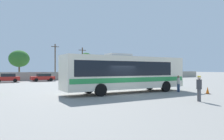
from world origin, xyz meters
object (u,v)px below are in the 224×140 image
(parked_car_leftmost_red, at_px, (7,78))
(parked_car_third_silver, at_px, (76,77))
(coach_bus_cream_green, at_px, (125,72))
(passenger_waiting_on_apron, at_px, (199,87))
(parked_car_second_red, at_px, (43,77))
(utility_pole_far, at_px, (82,63))
(roadside_tree_midright, at_px, (86,59))
(utility_pole_near, at_px, (55,61))
(attendant_by_bus_door, at_px, (178,83))
(traffic_cone_on_apron, at_px, (208,90))
(roadside_tree_midleft, at_px, (19,59))

(parked_car_leftmost_red, height_order, parked_car_third_silver, parked_car_leftmost_red)
(coach_bus_cream_green, relative_size, passenger_waiting_on_apron, 7.07)
(coach_bus_cream_green, relative_size, parked_car_second_red, 2.85)
(coach_bus_cream_green, height_order, passenger_waiting_on_apron, coach_bus_cream_green)
(parked_car_third_silver, relative_size, utility_pole_far, 0.65)
(parked_car_second_red, relative_size, utility_pole_far, 0.60)
(passenger_waiting_on_apron, distance_m, roadside_tree_midright, 36.41)
(utility_pole_near, bearing_deg, utility_pole_far, -11.10)
(utility_pole_far, bearing_deg, coach_bus_cream_green, -100.13)
(attendant_by_bus_door, height_order, utility_pole_far, utility_pole_far)
(parked_car_second_red, bearing_deg, coach_bus_cream_green, -79.66)
(traffic_cone_on_apron, bearing_deg, parked_car_leftmost_red, 121.42)
(coach_bus_cream_green, distance_m, passenger_waiting_on_apron, 7.13)
(roadside_tree_midright, bearing_deg, parked_car_leftmost_red, -157.81)
(utility_pole_far, relative_size, traffic_cone_on_apron, 11.23)
(parked_car_second_red, height_order, utility_pole_far, utility_pole_far)
(parked_car_second_red, xyz_separation_m, traffic_cone_on_apron, (10.31, -27.24, -0.45))
(passenger_waiting_on_apron, bearing_deg, parked_car_second_red, 101.43)
(parked_car_third_silver, xyz_separation_m, utility_pole_far, (3.03, 5.49, 2.99))
(parked_car_leftmost_red, bearing_deg, parked_car_third_silver, 1.71)
(parked_car_second_red, height_order, parked_car_third_silver, parked_car_third_silver)
(utility_pole_near, relative_size, traffic_cone_on_apron, 12.20)
(coach_bus_cream_green, distance_m, roadside_tree_midright, 29.92)
(parked_car_leftmost_red, distance_m, parked_car_third_silver, 12.17)
(utility_pole_near, distance_m, roadside_tree_midleft, 8.12)
(attendant_by_bus_door, height_order, parked_car_leftmost_red, attendant_by_bus_door)
(parked_car_second_red, relative_size, utility_pole_near, 0.55)
(attendant_by_bus_door, bearing_deg, utility_pole_far, 89.84)
(parked_car_third_silver, bearing_deg, passenger_waiting_on_apron, -90.37)
(parked_car_leftmost_red, relative_size, parked_car_third_silver, 0.87)
(parked_car_third_silver, distance_m, roadside_tree_midright, 8.49)
(passenger_waiting_on_apron, distance_m, traffic_cone_on_apron, 5.11)
(utility_pole_far, distance_m, roadside_tree_midright, 1.65)
(parked_car_leftmost_red, bearing_deg, roadside_tree_midright, 22.19)
(attendant_by_bus_door, xyz_separation_m, roadside_tree_midleft, (-12.85, 35.10, 3.68))
(parked_car_second_red, height_order, traffic_cone_on_apron, parked_car_second_red)
(parked_car_leftmost_red, distance_m, roadside_tree_midright, 18.06)
(utility_pole_far, distance_m, roadside_tree_midleft, 13.93)
(parked_car_leftmost_red, distance_m, utility_pole_far, 16.55)
(parked_car_leftmost_red, bearing_deg, roadside_tree_midleft, 78.32)
(parked_car_third_silver, distance_m, traffic_cone_on_apron, 27.22)
(attendant_by_bus_door, distance_m, traffic_cone_on_apron, 2.72)
(roadside_tree_midleft, bearing_deg, parked_car_third_silver, -46.92)
(roadside_tree_midright, bearing_deg, utility_pole_near, 177.23)
(coach_bus_cream_green, distance_m, parked_car_leftmost_red, 24.69)
(attendant_by_bus_door, distance_m, roadside_tree_midright, 31.06)
(parked_car_third_silver, distance_m, utility_pole_far, 6.95)
(passenger_waiting_on_apron, xyz_separation_m, roadside_tree_midright, (4.36, 35.97, 3.64))
(attendant_by_bus_door, bearing_deg, roadside_tree_midright, 87.73)
(coach_bus_cream_green, xyz_separation_m, parked_car_leftmost_red, (-10.14, 22.48, -1.14))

